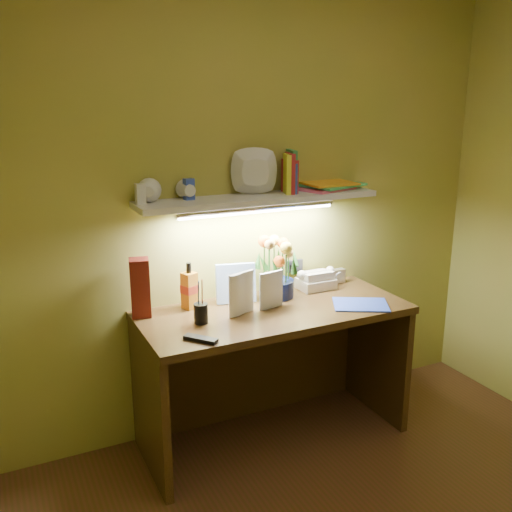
{
  "coord_description": "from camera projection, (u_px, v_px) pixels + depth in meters",
  "views": [
    {
      "loc": [
        -1.29,
        -1.25,
        1.8
      ],
      "look_at": [
        -0.03,
        1.35,
        1.0
      ],
      "focal_mm": 40.0,
      "sensor_mm": 36.0,
      "label": 1
    }
  ],
  "objects": [
    {
      "name": "tv_remote",
      "position": [
        201.0,
        339.0,
        2.56
      ],
      "size": [
        0.14,
        0.15,
        0.02
      ],
      "primitive_type": "cube",
      "rotation": [
        0.0,
        0.0,
        0.69
      ],
      "color": "black",
      "rests_on": "desk"
    },
    {
      "name": "wall_shelf",
      "position": [
        262.0,
        191.0,
        2.96
      ],
      "size": [
        1.32,
        0.35,
        0.25
      ],
      "color": "silver",
      "rests_on": "ground"
    },
    {
      "name": "flower_bouquet",
      "position": [
        277.0,
        267.0,
        3.09
      ],
      "size": [
        0.25,
        0.25,
        0.33
      ],
      "primitive_type": null,
      "rotation": [
        0.0,
        0.0,
        0.25
      ],
      "color": "#0C153E",
      "rests_on": "desk"
    },
    {
      "name": "desk_book_b",
      "position": [
        260.0,
        293.0,
        2.89
      ],
      "size": [
        0.15,
        0.04,
        0.2
      ],
      "primitive_type": "imported",
      "rotation": [
        0.0,
        0.0,
        0.16
      ],
      "color": "silver",
      "rests_on": "desk"
    },
    {
      "name": "blue_folder",
      "position": [
        361.0,
        305.0,
        3.0
      ],
      "size": [
        0.35,
        0.32,
        0.01
      ],
      "primitive_type": "cube",
      "rotation": [
        0.0,
        0.0,
        -0.5
      ],
      "color": "blue",
      "rests_on": "desk"
    },
    {
      "name": "desk",
      "position": [
        274.0,
        375.0,
        3.05
      ],
      "size": [
        1.4,
        0.6,
        0.75
      ],
      "primitive_type": "cube",
      "color": "#32210D",
      "rests_on": "ground"
    },
    {
      "name": "desk_clock",
      "position": [
        338.0,
        276.0,
        3.35
      ],
      "size": [
        0.08,
        0.04,
        0.08
      ],
      "primitive_type": "cube",
      "rotation": [
        0.0,
        0.0,
        0.01
      ],
      "color": "silver",
      "rests_on": "desk"
    },
    {
      "name": "desk_book_a",
      "position": [
        229.0,
        298.0,
        2.79
      ],
      "size": [
        0.16,
        0.07,
        0.22
      ],
      "primitive_type": "imported",
      "rotation": [
        0.0,
        0.0,
        0.31
      ],
      "color": "silver",
      "rests_on": "desk"
    },
    {
      "name": "telephone",
      "position": [
        316.0,
        278.0,
        3.25
      ],
      "size": [
        0.2,
        0.15,
        0.12
      ],
      "primitive_type": null,
      "rotation": [
        0.0,
        0.0,
        0.0
      ],
      "color": "beige",
      "rests_on": "desk"
    },
    {
      "name": "whisky_bottle",
      "position": [
        189.0,
        286.0,
        2.93
      ],
      "size": [
        0.08,
        0.08,
        0.24
      ],
      "primitive_type": null,
      "rotation": [
        0.0,
        0.0,
        0.37
      ],
      "color": "#B86D13",
      "rests_on": "desk"
    },
    {
      "name": "art_card",
      "position": [
        236.0,
        283.0,
        3.02
      ],
      "size": [
        0.21,
        0.09,
        0.21
      ],
      "primitive_type": null,
      "rotation": [
        0.0,
        0.0,
        -0.23
      ],
      "color": "white",
      "rests_on": "desk"
    },
    {
      "name": "whisky_box",
      "position": [
        140.0,
        288.0,
        2.82
      ],
      "size": [
        0.11,
        0.11,
        0.3
      ],
      "primitive_type": "cube",
      "rotation": [
        0.0,
        0.0,
        -0.23
      ],
      "color": "maroon",
      "rests_on": "desk"
    },
    {
      "name": "pen_cup",
      "position": [
        201.0,
        307.0,
        2.74
      ],
      "size": [
        0.07,
        0.07,
        0.17
      ],
      "primitive_type": "cylinder",
      "rotation": [
        0.0,
        0.0,
        -0.09
      ],
      "color": "black",
      "rests_on": "desk"
    }
  ]
}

